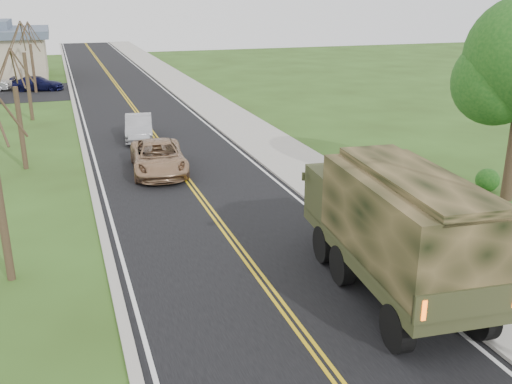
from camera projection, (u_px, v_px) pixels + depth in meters
name	position (u px, v px, depth m)	size (l,w,h in m)	color
road	(127.00, 99.00, 45.84)	(8.00, 120.00, 0.01)	black
curb_right	(178.00, 96.00, 47.10)	(0.30, 120.00, 0.12)	#9E998E
sidewalk_right	(199.00, 95.00, 47.64)	(3.20, 120.00, 0.10)	#9E998E
curb_left	(73.00, 102.00, 44.56)	(0.30, 120.00, 0.10)	#9E998E
bare_tree_b	(19.00, 118.00, 26.80)	(1.83, 2.14, 5.73)	#38281C
bare_tree_c	(27.00, 78.00, 37.43)	(2.04, 2.39, 6.42)	#38281C
bare_tree_d	(32.00, 62.00, 48.22)	(1.88, 2.20, 5.91)	#38281C
military_truck	(396.00, 222.00, 15.42)	(3.26, 7.71, 3.75)	black
suv_champagne	(158.00, 157.00, 26.83)	(2.43, 5.26, 1.46)	#A37D5C
sedan_silver	(139.00, 127.00, 33.00)	(1.50, 4.29, 1.41)	#A1A1A6
lot_car_navy	(38.00, 83.00, 49.89)	(1.74, 4.29, 1.25)	black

